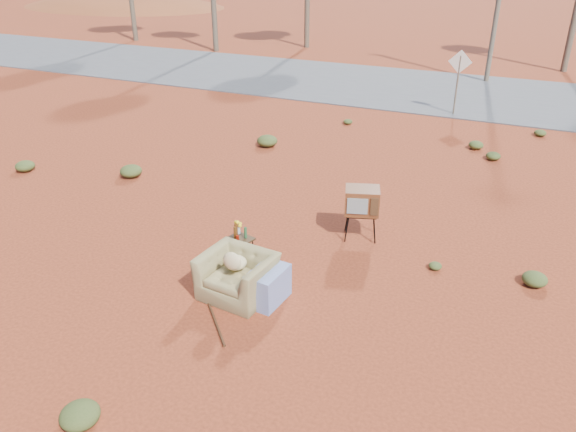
% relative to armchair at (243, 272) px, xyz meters
% --- Properties ---
extents(ground, '(140.00, 140.00, 0.00)m').
position_rel_armchair_xyz_m(ground, '(0.08, 0.57, -0.48)').
color(ground, '#983B1E').
rests_on(ground, ground).
extents(highway, '(140.00, 7.00, 0.04)m').
position_rel_armchair_xyz_m(highway, '(0.08, 15.57, -0.46)').
color(highway, '#565659').
rests_on(highway, ground).
extents(dirt_mound, '(26.00, 18.00, 2.00)m').
position_rel_armchair_xyz_m(dirt_mound, '(-29.92, 34.57, -0.48)').
color(dirt_mound, brown).
rests_on(dirt_mound, ground).
extents(armchair, '(1.46, 0.90, 1.03)m').
position_rel_armchair_xyz_m(armchair, '(0.00, 0.00, 0.00)').
color(armchair, olive).
rests_on(armchair, ground).
extents(tv_unit, '(0.80, 0.71, 1.09)m').
position_rel_armchair_xyz_m(tv_unit, '(1.21, 2.83, 0.33)').
color(tv_unit, black).
rests_on(tv_unit, ground).
extents(side_table, '(0.54, 0.54, 0.90)m').
position_rel_armchair_xyz_m(side_table, '(-0.49, 0.79, 0.17)').
color(side_table, '#3C2816').
rests_on(side_table, ground).
extents(rusty_bar, '(1.18, 1.28, 0.05)m').
position_rel_armchair_xyz_m(rusty_bar, '(-0.20, -0.70, -0.46)').
color(rusty_bar, '#492513').
rests_on(rusty_bar, ground).
extents(road_sign, '(0.78, 0.06, 2.19)m').
position_rel_armchair_xyz_m(road_sign, '(1.58, 12.57, 1.02)').
color(road_sign, brown).
rests_on(road_sign, ground).
extents(scrub_patch, '(17.49, 8.07, 0.33)m').
position_rel_armchair_xyz_m(scrub_patch, '(-0.75, 4.98, -0.34)').
color(scrub_patch, '#434C21').
rests_on(scrub_patch, ground).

